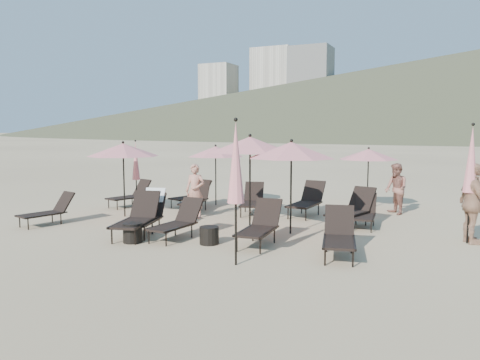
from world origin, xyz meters
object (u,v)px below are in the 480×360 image
at_px(beachgoer_a, 195,191).
at_px(umbrella_open_2, 291,150).
at_px(lounger_4, 260,225).
at_px(lounger_3, 177,221).
at_px(lounger_2, 147,213).
at_px(side_table_0, 133,233).
at_px(lounger_11, 352,209).
at_px(side_table_1, 209,235).
at_px(lounger_6, 131,194).
at_px(lounger_7, 192,195).
at_px(lounger_9, 252,200).
at_px(lounger_8, 195,198).
at_px(beachgoer_c, 473,204).
at_px(beachgoer_b, 396,189).
at_px(lounger_1, 137,217).
at_px(umbrella_closed_1, 471,160).
at_px(umbrella_open_1, 250,145).
at_px(lounger_5, 339,235).
at_px(lounger_0, 48,210).
at_px(umbrella_closed_0, 236,163).
at_px(umbrella_open_0, 123,150).
at_px(umbrella_open_3, 216,152).
at_px(umbrella_closed_2, 136,161).
at_px(umbrella_open_4, 369,154).
at_px(lounger_12, 364,212).
at_px(lounger_10, 307,200).

bearing_deg(beachgoer_a, umbrella_open_2, -26.00).
bearing_deg(lounger_4, lounger_3, -176.26).
height_order(lounger_2, side_table_0, lounger_2).
height_order(lounger_11, side_table_1, lounger_11).
distance_m(lounger_6, beachgoer_a, 3.19).
bearing_deg(lounger_7, lounger_9, 9.30).
height_order(lounger_8, beachgoer_c, beachgoer_c).
xyz_separation_m(lounger_4, beachgoer_b, (2.33, 5.34, 0.34)).
xyz_separation_m(lounger_2, lounger_4, (3.09, 0.03, -0.06)).
xyz_separation_m(lounger_1, umbrella_open_2, (3.31, 1.86, 1.61)).
xyz_separation_m(lounger_11, umbrella_closed_1, (2.81, -0.90, 1.45)).
bearing_deg(umbrella_open_1, umbrella_closed_1, 3.25).
height_order(lounger_2, lounger_9, lounger_2).
height_order(lounger_5, lounger_11, lounger_11).
bearing_deg(umbrella_open_1, lounger_0, -157.10).
bearing_deg(lounger_2, lounger_4, -14.51).
distance_m(umbrella_open_1, beachgoer_b, 5.09).
xyz_separation_m(lounger_5, beachgoer_a, (-4.84, 2.42, 0.35)).
distance_m(lounger_9, umbrella_closed_0, 5.80).
xyz_separation_m(lounger_5, beachgoer_b, (0.48, 5.54, 0.34)).
relative_size(lounger_1, beachgoer_a, 1.19).
distance_m(umbrella_open_1, beachgoer_a, 2.44).
bearing_deg(lounger_5, umbrella_closed_1, 30.56).
distance_m(umbrella_open_2, beachgoer_b, 4.66).
bearing_deg(beachgoer_b, lounger_1, -78.99).
height_order(umbrella_open_0, beachgoer_a, umbrella_open_0).
distance_m(lounger_3, umbrella_open_3, 5.26).
bearing_deg(lounger_11, lounger_5, -67.11).
bearing_deg(umbrella_open_2, lounger_2, -157.41).
bearing_deg(umbrella_closed_1, lounger_8, 172.17).
distance_m(umbrella_open_0, umbrella_open_2, 5.29).
distance_m(lounger_2, umbrella_closed_2, 3.84).
bearing_deg(side_table_0, umbrella_open_2, 38.75).
relative_size(lounger_5, umbrella_open_3, 0.84).
bearing_deg(umbrella_open_4, lounger_9, -143.77).
xyz_separation_m(lounger_6, lounger_8, (2.49, 0.09, 0.03)).
height_order(lounger_12, umbrella_open_1, umbrella_open_1).
bearing_deg(side_table_1, umbrella_closed_2, 144.37).
bearing_deg(lounger_2, lounger_11, 18.66).
distance_m(lounger_0, umbrella_open_2, 6.85).
height_order(lounger_3, lounger_5, lounger_5).
bearing_deg(lounger_1, beachgoer_b, 31.78).
bearing_deg(umbrella_open_0, side_table_1, -26.28).
height_order(lounger_4, lounger_6, lounger_4).
distance_m(lounger_11, side_table_0, 5.86).
xyz_separation_m(lounger_2, umbrella_open_1, (2.04, 1.83, 1.70)).
height_order(lounger_8, umbrella_closed_1, umbrella_closed_1).
height_order(lounger_12, beachgoer_c, beachgoer_c).
distance_m(lounger_2, lounger_10, 4.98).
xyz_separation_m(lounger_9, beachgoer_b, (4.06, 1.78, 0.36)).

